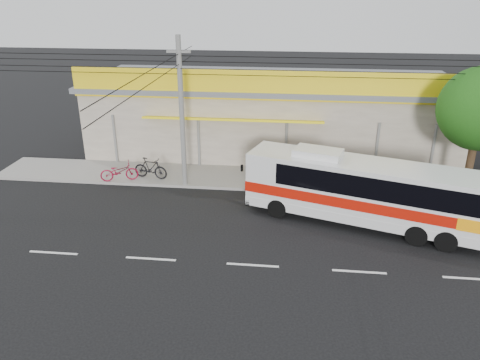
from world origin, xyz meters
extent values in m
plane|color=black|center=(0.00, 0.00, 0.00)|extent=(120.00, 120.00, 0.00)
cube|color=gray|center=(0.00, 6.00, 0.07)|extent=(30.00, 3.20, 0.15)
cube|color=gray|center=(0.00, 11.60, 2.10)|extent=(22.00, 8.00, 4.20)
cube|color=#5B5E63|center=(0.00, 11.60, 4.35)|extent=(22.60, 8.60, 0.30)
cube|color=yellow|center=(0.00, 7.48, 4.90)|extent=(22.00, 0.24, 1.60)
cube|color=#AD1B09|center=(-2.00, 7.45, 4.90)|extent=(9.00, 0.10, 1.20)
cube|color=#1D7E16|center=(6.50, 7.45, 4.90)|extent=(2.40, 0.10, 1.10)
cube|color=navy|center=(9.20, 7.45, 4.90)|extent=(2.20, 0.10, 1.10)
cube|color=#AD1B09|center=(-9.00, 7.45, 4.90)|extent=(3.00, 0.10, 1.10)
cube|color=yellow|center=(-2.00, 7.30, 3.00)|extent=(10.00, 1.20, 0.37)
cube|color=silver|center=(4.52, 1.43, 1.64)|extent=(10.51, 5.25, 2.50)
cube|color=#BE1408|center=(4.52, 1.43, 1.34)|extent=(10.56, 5.30, 0.47)
cube|color=#FF9B0D|center=(8.79, 0.05, 1.34)|extent=(2.00, 2.53, 0.52)
cube|color=black|center=(5.10, 1.25, 2.20)|extent=(8.88, 4.75, 0.95)
cube|color=black|center=(-0.34, 3.01, 2.03)|extent=(0.72, 1.85, 1.29)
cube|color=silver|center=(2.47, 2.10, 3.04)|extent=(2.34, 1.79, 0.31)
cylinder|color=black|center=(0.77, 1.62, 0.45)|extent=(0.94, 0.54, 0.90)
cylinder|color=black|center=(1.38, 3.48, 0.45)|extent=(0.94, 0.54, 0.90)
cylinder|color=black|center=(7.58, -0.59, 0.45)|extent=(0.94, 0.54, 0.90)
cylinder|color=black|center=(8.19, 1.27, 0.45)|extent=(0.94, 0.54, 0.90)
imported|color=maroon|center=(-7.81, 4.70, 0.67)|extent=(2.11, 1.28, 1.05)
imported|color=black|center=(-6.23, 5.22, 0.73)|extent=(2.00, 0.90, 1.16)
cylinder|color=slate|center=(-4.22, 4.63, 3.88)|extent=(0.25, 0.25, 7.75)
cube|color=slate|center=(-4.22, 4.63, 6.98)|extent=(1.16, 0.12, 0.12)
cylinder|color=#301E13|center=(10.00, 4.80, 1.66)|extent=(0.37, 0.37, 3.32)
camera|label=1|loc=(1.22, -17.68, 9.91)|focal=35.00mm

